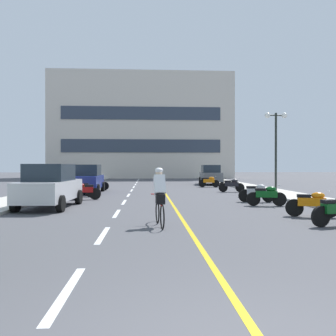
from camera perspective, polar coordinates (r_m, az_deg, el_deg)
ground_plane at (r=24.00m, az=-1.24°, el=-3.81°), size 140.00×140.00×0.00m
curb_left at (r=27.71m, az=-16.56°, el=-3.14°), size 2.40×72.00×0.12m
curb_right at (r=28.16m, az=13.35°, el=-3.08°), size 2.40×72.00×0.12m
lane_dash_0 at (r=5.34m, az=-16.16°, el=-18.70°), size 0.14×2.20×0.01m
lane_dash_1 at (r=9.16m, az=-10.50°, el=-10.61°), size 0.14×2.20×0.01m
lane_dash_2 at (r=13.09m, az=-8.30°, el=-7.29°), size 0.14×2.20×0.01m
lane_dash_3 at (r=17.05m, az=-7.14°, el=-5.50°), size 0.14×2.20×0.01m
lane_dash_4 at (r=21.02m, az=-6.41°, el=-4.39°), size 0.14×2.20×0.01m
lane_dash_5 at (r=25.01m, az=-5.92°, el=-3.63°), size 0.14×2.20×0.01m
lane_dash_6 at (r=29.00m, az=-5.57°, el=-3.08°), size 0.14×2.20×0.01m
lane_dash_7 at (r=32.99m, az=-5.30°, el=-2.66°), size 0.14×2.20×0.01m
lane_dash_8 at (r=36.98m, az=-5.08°, el=-2.34°), size 0.14×2.20×0.01m
lane_dash_9 at (r=40.97m, az=-4.91°, el=-2.07°), size 0.14×2.20×0.01m
lane_dash_10 at (r=44.97m, az=-4.77°, el=-1.86°), size 0.14×2.20×0.01m
lane_dash_11 at (r=48.97m, az=-4.66°, el=-1.67°), size 0.14×2.20×0.01m
centre_line_yellow at (r=27.00m, az=-0.95°, el=-3.33°), size 0.12×66.00×0.01m
office_building at (r=53.16m, az=-4.22°, el=6.48°), size 25.72×9.98×14.83m
street_lamp_mid at (r=23.54m, az=17.08°, el=5.37°), size 1.46×0.36×5.03m
parked_car_near at (r=15.42m, az=-18.57°, el=-2.74°), size 2.07×4.27×1.82m
parked_car_mid at (r=23.15m, az=-13.00°, el=-1.70°), size 1.97×4.22×1.82m
parked_car_far at (r=32.94m, az=6.92°, el=-1.08°), size 2.12×4.29×1.82m
motorcycle_3 at (r=12.95m, az=22.30°, el=-5.31°), size 1.64×0.80×0.92m
motorcycle_4 at (r=15.85m, az=15.68°, el=-4.26°), size 1.69×0.62×0.92m
motorcycle_5 at (r=17.37m, az=14.18°, el=-3.85°), size 1.69×0.63×0.92m
motorcycle_6 at (r=18.55m, az=-13.48°, el=-3.58°), size 1.70×0.60×0.92m
motorcycle_7 at (r=20.14m, az=-14.13°, el=-3.27°), size 1.70×0.60×0.92m
motorcycle_8 at (r=23.70m, az=10.28°, el=-2.72°), size 1.70×0.60×0.92m
motorcycle_9 at (r=25.69m, az=-11.39°, el=-2.48°), size 1.68×0.67×0.92m
motorcycle_10 at (r=28.73m, az=6.69°, el=-2.18°), size 1.65×0.75×0.92m
cyclist_rider at (r=10.27m, az=-1.36°, el=-4.43°), size 0.43×1.77×1.71m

